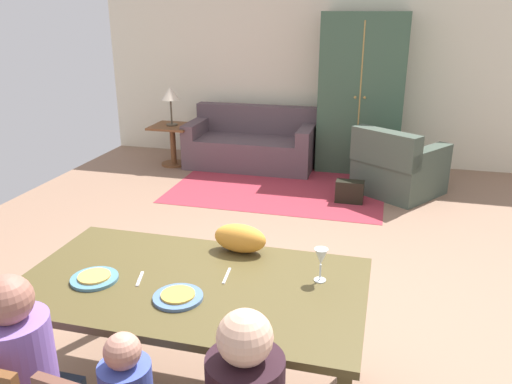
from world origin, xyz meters
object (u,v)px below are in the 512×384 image
object	(u,v)px
plate_near_man	(95,279)
cat	(240,238)
handbag	(350,192)
plate_near_child	(178,297)
couch	(252,145)
side_table	(173,139)
wine_glass	(321,258)
table_lamp	(170,95)
dining_table	(192,292)
armoire	(361,94)
armchair	(397,168)

from	to	relation	value
plate_near_man	cat	size ratio (longest dim) A/B	0.78
cat	handbag	bearing A→B (deg)	87.16
plate_near_child	couch	world-z (taller)	couch
plate_near_child	side_table	world-z (taller)	plate_near_child
wine_glass	table_lamp	xyz separation A→B (m)	(-2.66, 4.14, 0.12)
plate_near_man	wine_glass	size ratio (longest dim) A/B	1.34
dining_table	plate_near_child	world-z (taller)	plate_near_child
plate_near_man	armoire	size ratio (longest dim) A/B	0.12
cat	plate_near_child	bearing A→B (deg)	-99.05
plate_near_man	table_lamp	distance (m)	4.70
side_table	handbag	xyz separation A→B (m)	(2.58, -0.90, -0.25)
dining_table	couch	distance (m)	4.69
couch	cat	bearing A→B (deg)	-75.77
plate_near_child	armoire	bearing A→B (deg)	83.51
dining_table	side_table	size ratio (longest dim) A/B	3.15
cat	couch	world-z (taller)	cat
cat	armoire	world-z (taller)	armoire
dining_table	plate_near_child	distance (m)	0.20
cat	armchair	xyz separation A→B (m)	(0.95, 3.47, -0.53)
plate_near_child	handbag	distance (m)	3.70
cat	side_table	bearing A→B (deg)	124.08
dining_table	cat	xyz separation A→B (m)	(0.15, 0.41, 0.15)
dining_table	armchair	bearing A→B (deg)	74.18
plate_near_man	couch	size ratio (longest dim) A/B	0.14
side_table	dining_table	bearing A→B (deg)	-65.13
dining_table	handbag	size ratio (longest dim) A/B	5.71
handbag	armchair	bearing A→B (deg)	41.24
plate_near_child	table_lamp	xyz separation A→B (m)	(-2.00, 4.50, 0.24)
side_table	handbag	distance (m)	2.75
couch	armchair	distance (m)	2.13
armoire	table_lamp	xyz separation A→B (m)	(-2.57, -0.46, -0.04)
table_lamp	wine_glass	bearing A→B (deg)	-57.28
side_table	plate_near_child	bearing A→B (deg)	-66.01
dining_table	wine_glass	size ratio (longest dim) A/B	9.83
handbag	table_lamp	bearing A→B (deg)	160.79
armchair	cat	bearing A→B (deg)	-105.29
side_table	plate_near_man	bearing A→B (deg)	-71.34
dining_table	table_lamp	bearing A→B (deg)	114.87
wine_glass	armoire	distance (m)	4.61
couch	table_lamp	xyz separation A→B (m)	(-1.10, -0.26, 0.71)
plate_near_child	couch	bearing A→B (deg)	100.80
wine_glass	couch	size ratio (longest dim) A/B	0.10
cat	couch	bearing A→B (deg)	109.49
dining_table	armoire	distance (m)	4.83
plate_near_man	table_lamp	bearing A→B (deg)	108.66
plate_near_man	cat	distance (m)	0.84
couch	table_lamp	size ratio (longest dim) A/B	3.29
wine_glass	cat	distance (m)	0.56
wine_glass	side_table	size ratio (longest dim) A/B	0.32
cat	table_lamp	bearing A→B (deg)	124.08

